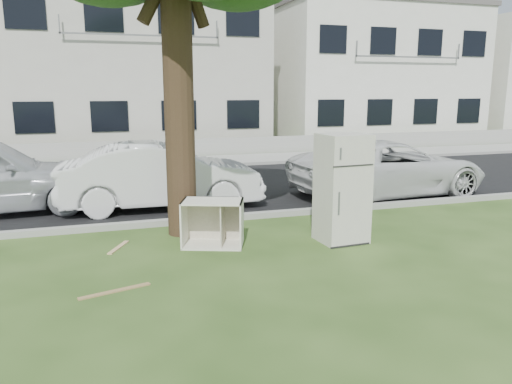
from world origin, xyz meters
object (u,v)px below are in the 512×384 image
object	(u,v)px
car_right	(388,168)
cabinet	(213,223)
car_center	(161,176)
fridge	(342,188)

from	to	relation	value
car_right	cabinet	bearing A→B (deg)	114.37
car_right	car_center	bearing A→B (deg)	82.94
fridge	car_center	world-z (taller)	fridge
cabinet	car_center	xyz separation A→B (m)	(-0.50, 3.10, 0.34)
car_center	fridge	bearing A→B (deg)	-140.46
fridge	car_right	world-z (taller)	fridge
fridge	car_center	xyz separation A→B (m)	(-2.74, 3.51, -0.21)
cabinet	car_right	world-z (taller)	car_right
cabinet	car_right	xyz separation A→B (m)	(5.17, 2.78, 0.30)
car_center	car_right	distance (m)	5.69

